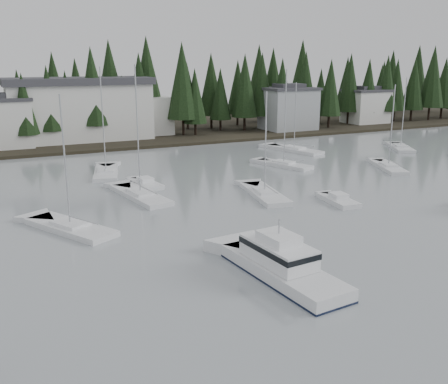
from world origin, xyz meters
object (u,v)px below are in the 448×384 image
object	(u,v)px
sailboat_4	(264,195)
sailboat_0	(388,168)
house_east_a	(288,108)
sailboat_8	(71,229)
sailboat_2	(294,151)
cabin_cruiser_center	(281,267)
sailboat_9	(141,197)
harbor_inn	(91,109)
sailboat_7	(400,149)
house_west	(2,122)
sailboat_1	(106,174)
sailboat_3	(284,166)
runabout_1	(338,201)
house_east_b	(366,105)
runabout_4	(145,185)

from	to	relation	value
sailboat_4	sailboat_0	bearing A→B (deg)	-67.55
house_east_a	sailboat_8	bearing A→B (deg)	-138.46
sailboat_2	cabin_cruiser_center	bearing A→B (deg)	130.22
house_east_a	sailboat_9	world-z (taller)	sailboat_9
harbor_inn	sailboat_2	bearing A→B (deg)	-41.61
sailboat_2	sailboat_7	distance (m)	18.06
house_west	sailboat_1	distance (m)	27.85
sailboat_4	sailboat_9	bearing A→B (deg)	76.76
harbor_inn	house_west	bearing A→B (deg)	-167.48
sailboat_3	sailboat_8	distance (m)	34.61
sailboat_9	sailboat_0	bearing A→B (deg)	-99.51
house_east_a	sailboat_9	size ratio (longest dim) A/B	0.73
house_west	harbor_inn	xyz separation A→B (m)	(15.04, 3.34, 1.12)
sailboat_2	runabout_1	xyz separation A→B (m)	(-12.66, -27.79, 0.08)
house_east_b	sailboat_3	world-z (taller)	sailboat_3
harbor_inn	sailboat_0	size ratio (longest dim) A/B	2.50
harbor_inn	sailboat_1	world-z (taller)	sailboat_1
sailboat_1	runabout_1	distance (m)	30.23
sailboat_1	runabout_1	size ratio (longest dim) A/B	2.55
house_east_a	runabout_1	world-z (taller)	house_east_a
sailboat_4	runabout_1	world-z (taller)	sailboat_4
sailboat_2	sailboat_9	distance (m)	34.98
house_east_b	sailboat_1	size ratio (longest dim) A/B	0.68
sailboat_7	runabout_4	bearing A→B (deg)	127.26
harbor_inn	sailboat_7	size ratio (longest dim) A/B	2.42
sailboat_0	sailboat_8	world-z (taller)	sailboat_8
house_west	house_east_a	xyz separation A→B (m)	(54.00, -1.00, 0.25)
sailboat_0	sailboat_9	xyz separation A→B (m)	(-34.59, 0.20, 0.01)
sailboat_0	runabout_1	distance (m)	19.76
cabin_cruiser_center	house_east_b	bearing A→B (deg)	-49.63
sailboat_0	sailboat_9	size ratio (longest dim) A/B	0.82
harbor_inn	sailboat_1	bearing A→B (deg)	-97.97
sailboat_7	sailboat_8	distance (m)	59.15
cabin_cruiser_center	sailboat_2	size ratio (longest dim) A/B	0.96
sailboat_2	sailboat_3	bearing A→B (deg)	124.76
sailboat_3	runabout_1	size ratio (longest dim) A/B	2.48
house_east_a	sailboat_3	xyz separation A→B (m)	(-19.47, -29.69, -4.82)
house_west	sailboat_2	bearing A→B (deg)	-26.34
house_east_b	sailboat_9	distance (m)	75.15
cabin_cruiser_center	sailboat_7	xyz separation A→B (m)	(44.67, 34.79, -0.63)
cabin_cruiser_center	sailboat_9	bearing A→B (deg)	1.56
house_east_a	sailboat_7	xyz separation A→B (m)	(5.51, -26.10, -4.84)
house_east_b	sailboat_9	xyz separation A→B (m)	(-64.09, -39.01, -4.33)
sailboat_2	sailboat_3	size ratio (longest dim) A/B	0.84
house_west	runabout_4	bearing A→B (deg)	-67.41
house_east_b	runabout_4	distance (m)	71.11
house_east_a	house_east_b	xyz separation A→B (m)	(22.00, 2.00, -0.50)
sailboat_7	runabout_4	size ratio (longest dim) A/B	2.03
house_west	runabout_4	world-z (taller)	house_west
house_west	harbor_inn	bearing A→B (deg)	12.52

